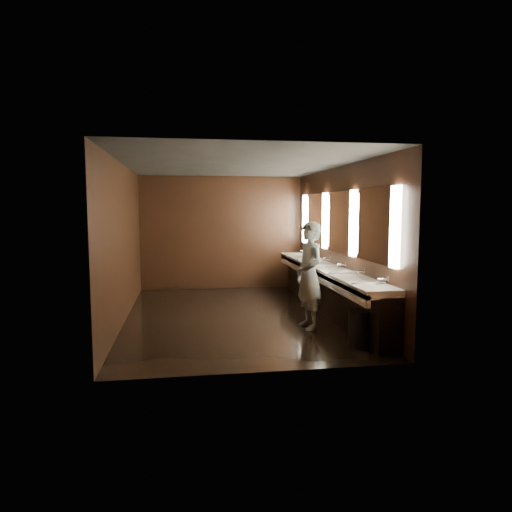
% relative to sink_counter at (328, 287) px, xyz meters
% --- Properties ---
extents(floor, '(6.00, 6.00, 0.00)m').
position_rel_sink_counter_xyz_m(floor, '(-1.79, -0.00, -0.50)').
color(floor, black).
rests_on(floor, ground).
extents(ceiling, '(4.00, 6.00, 0.02)m').
position_rel_sink_counter_xyz_m(ceiling, '(-1.79, -0.00, 2.30)').
color(ceiling, '#2D2D2B').
rests_on(ceiling, wall_back).
extents(wall_back, '(4.00, 0.02, 2.80)m').
position_rel_sink_counter_xyz_m(wall_back, '(-1.79, 3.00, 0.90)').
color(wall_back, black).
rests_on(wall_back, floor).
extents(wall_front, '(4.00, 0.02, 2.80)m').
position_rel_sink_counter_xyz_m(wall_front, '(-1.79, -3.00, 0.90)').
color(wall_front, black).
rests_on(wall_front, floor).
extents(wall_left, '(0.02, 6.00, 2.80)m').
position_rel_sink_counter_xyz_m(wall_left, '(-3.79, -0.00, 0.90)').
color(wall_left, black).
rests_on(wall_left, floor).
extents(wall_right, '(0.02, 6.00, 2.80)m').
position_rel_sink_counter_xyz_m(wall_right, '(0.21, -0.00, 0.90)').
color(wall_right, black).
rests_on(wall_right, floor).
extents(sink_counter, '(0.55, 5.40, 1.01)m').
position_rel_sink_counter_xyz_m(sink_counter, '(0.00, 0.00, 0.00)').
color(sink_counter, black).
rests_on(sink_counter, floor).
extents(mirror_band, '(0.06, 5.03, 1.15)m').
position_rel_sink_counter_xyz_m(mirror_band, '(0.19, -0.00, 1.25)').
color(mirror_band, white).
rests_on(mirror_band, wall_right).
extents(person, '(0.55, 0.72, 1.79)m').
position_rel_sink_counter_xyz_m(person, '(-0.67, -1.07, 0.40)').
color(person, '#8BB2D0').
rests_on(person, floor).
extents(trash_bin, '(0.45, 0.45, 0.55)m').
position_rel_sink_counter_xyz_m(trash_bin, '(-0.22, -2.21, -0.22)').
color(trash_bin, black).
rests_on(trash_bin, floor).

